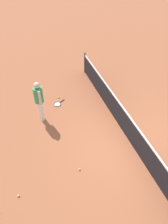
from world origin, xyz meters
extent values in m
plane|color=#9E5638|center=(0.00, 0.00, 0.00)|extent=(40.00, 40.00, 0.00)
cylinder|color=#4C4C51|center=(-5.00, 0.00, 0.54)|extent=(0.09, 0.09, 1.07)
cube|color=black|center=(0.00, 0.00, 0.46)|extent=(10.00, 0.02, 0.91)
cube|color=white|center=(0.00, 0.00, 0.94)|extent=(10.00, 0.04, 0.06)
cylinder|color=white|center=(-2.39, -2.73, 0.42)|extent=(0.15, 0.15, 0.85)
cylinder|color=white|center=(-2.17, -2.72, 0.42)|extent=(0.15, 0.15, 0.85)
cylinder|color=#339959|center=(-2.28, -2.73, 1.16)|extent=(0.36, 0.36, 0.62)
cylinder|color=beige|center=(-2.49, -2.74, 1.18)|extent=(0.10, 0.10, 0.58)
cylinder|color=beige|center=(-2.06, -2.71, 1.18)|extent=(0.10, 0.10, 0.58)
sphere|color=beige|center=(-2.28, -2.73, 1.58)|extent=(0.24, 0.24, 0.23)
torus|color=black|center=(-2.91, -1.95, 0.01)|extent=(0.43, 0.43, 0.02)
cylinder|color=silver|center=(-2.91, -1.95, 0.01)|extent=(0.37, 0.37, 0.00)
cylinder|color=black|center=(-3.06, -1.71, 0.02)|extent=(0.17, 0.26, 0.03)
sphere|color=#C6E033|center=(-3.33, -1.79, 0.03)|extent=(0.07, 0.07, 0.07)
sphere|color=#C6E033|center=(0.48, -2.07, 0.03)|extent=(0.07, 0.07, 0.07)
sphere|color=#C6E033|center=(0.76, -4.00, 0.03)|extent=(0.07, 0.07, 0.07)
camera|label=1|loc=(4.48, -3.28, 6.18)|focal=36.52mm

